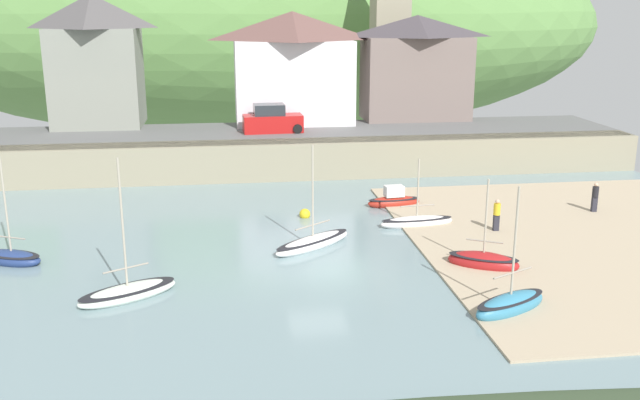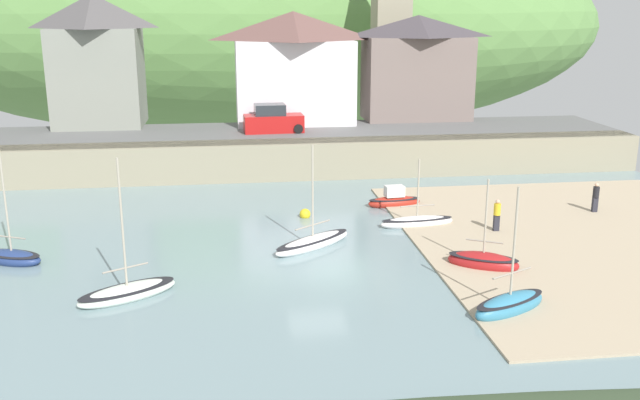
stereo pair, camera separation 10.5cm
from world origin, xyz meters
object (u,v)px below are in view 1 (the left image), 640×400
sailboat_far_left (417,222)px  mooring_buoy (305,214)px  waterfront_building_centre (293,66)px  sailboat_nearest_shore (483,261)px  dinghy_open_wooden (510,305)px  church_with_spire (390,7)px  person_on_slipway (497,214)px  fishing_boat_green (128,292)px  person_near_water (595,196)px  waterfront_building_right (416,67)px  waterfront_building_left (96,60)px  parked_car_near_slipway (272,121)px  motorboat_with_cabin (12,257)px  sailboat_blue_trim (313,242)px  sailboat_white_hull (394,200)px

sailboat_far_left → mooring_buoy: sailboat_far_left is taller
waterfront_building_centre → sailboat_nearest_shore: (5.72, -25.88, -6.23)m
dinghy_open_wooden → sailboat_nearest_shore: bearing=55.3°
church_with_spire → person_on_slipway: (-0.19, -25.21, -9.85)m
fishing_boat_green → person_near_water: size_ratio=3.53×
waterfront_building_centre → waterfront_building_right: waterfront_building_centre is taller
waterfront_building_left → waterfront_building_right: waterfront_building_left is taller
church_with_spire → person_near_water: 25.54m
sailboat_far_left → parked_car_near_slipway: 16.70m
waterfront_building_centre → dinghy_open_wooden: size_ratio=1.77×
motorboat_with_cabin → mooring_buoy: 14.55m
fishing_boat_green → sailboat_blue_trim: bearing=2.0°
waterfront_building_left → sailboat_white_hull: 25.20m
sailboat_white_hull → person_on_slipway: bearing=-59.5°
waterfront_building_centre → mooring_buoy: bearing=-93.6°
waterfront_building_centre → waterfront_building_right: 9.49m
sailboat_far_left → church_with_spire: bearing=76.0°
waterfront_building_right → motorboat_with_cabin: waterfront_building_right is taller
motorboat_with_cabin → church_with_spire: bearing=73.9°
sailboat_nearest_shore → person_near_water: 11.48m
motorboat_with_cabin → person_near_water: motorboat_with_cabin is taller
motorboat_with_cabin → dinghy_open_wooden: size_ratio=1.19×
waterfront_building_right → motorboat_with_cabin: (-24.17, -22.53, -6.12)m
person_near_water → dinghy_open_wooden: bearing=-129.1°
sailboat_blue_trim → person_on_slipway: (9.35, 0.99, 0.74)m
waterfront_building_centre → sailboat_white_hull: 17.48m
waterfront_building_centre → fishing_boat_green: 29.33m
waterfront_building_right → person_near_water: bearing=-74.6°
waterfront_building_centre → fishing_boat_green: size_ratio=1.56×
waterfront_building_left → parked_car_near_slipway: size_ratio=2.23×
sailboat_nearest_shore → person_near_water: size_ratio=2.57×
sailboat_blue_trim → person_near_water: (15.90, 3.52, 0.74)m
motorboat_with_cabin → sailboat_blue_trim: 13.43m
sailboat_far_left → sailboat_blue_trim: 6.26m
waterfront_building_right → sailboat_nearest_shore: size_ratio=1.99×
sailboat_nearest_shore → mooring_buoy: sailboat_nearest_shore is taller
parked_car_near_slipway → mooring_buoy: 13.23m
waterfront_building_right → parked_car_near_slipway: size_ratio=1.99×
sailboat_nearest_shore → sailboat_blue_trim: bearing=-178.7°
sailboat_blue_trim → mooring_buoy: (0.17, 4.84, -0.06)m
waterfront_building_right → fishing_boat_green: 33.49m
sailboat_far_left → person_near_water: (10.18, 0.96, 0.75)m
mooring_buoy → parked_car_near_slipway: bearing=93.7°
fishing_boat_green → sailboat_nearest_shore: bearing=-25.3°
sailboat_white_hull → sailboat_blue_trim: size_ratio=0.62×
church_with_spire → dinghy_open_wooden: (-3.19, -34.44, -10.52)m
person_on_slipway → sailboat_far_left: bearing=156.7°
waterfront_building_left → parked_car_near_slipway: (12.32, -4.50, -3.96)m
motorboat_with_cabin → dinghy_open_wooden: (19.77, -7.91, 0.04)m
sailboat_far_left → sailboat_white_hull: bearing=89.7°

